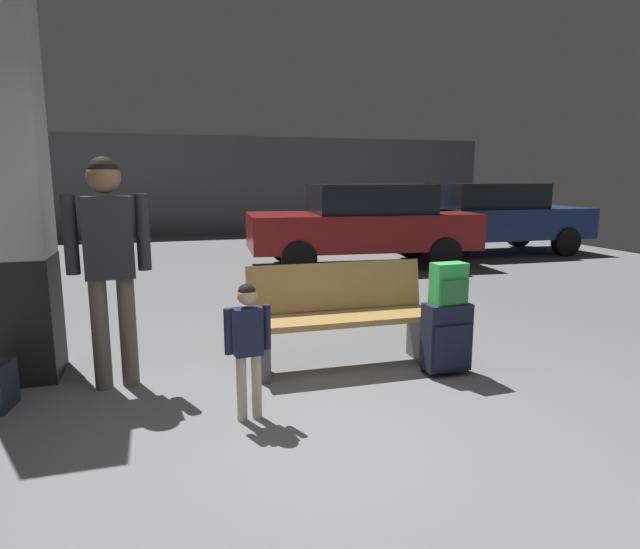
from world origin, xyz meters
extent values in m
cube|color=slate|center=(0.00, 4.00, -0.05)|extent=(18.00, 18.00, 0.10)
cube|color=#565658|center=(0.00, 12.86, 1.40)|extent=(18.00, 0.12, 2.80)
cube|color=black|center=(-2.11, 1.96, 0.50)|extent=(0.57, 0.57, 1.00)
cube|color=#B2B2B2|center=(-2.11, 1.96, 2.05)|extent=(0.56, 0.56, 2.10)
cube|color=#9E7A42|center=(0.49, 1.39, 0.44)|extent=(1.61, 0.47, 0.05)
cube|color=#9E7A42|center=(0.50, 1.64, 0.68)|extent=(1.60, 0.14, 0.42)
cube|color=#4C4C51|center=(-0.23, 1.40, 0.21)|extent=(0.09, 0.40, 0.41)
cube|color=#4C4C51|center=(1.21, 1.37, 0.21)|extent=(0.09, 0.40, 0.41)
cube|color=#191E33|center=(1.26, 1.00, 0.32)|extent=(0.38, 0.20, 0.56)
cube|color=#191E33|center=(1.26, 0.89, 0.26)|extent=(0.34, 0.03, 0.36)
cube|color=#A5A5AA|center=(1.26, 1.08, 0.59)|extent=(0.14, 0.02, 0.02)
cylinder|color=black|center=(1.10, 1.09, 0.02)|extent=(0.02, 0.04, 0.04)
cylinder|color=black|center=(1.42, 1.09, 0.02)|extent=(0.02, 0.04, 0.04)
cube|color=green|center=(1.26, 1.00, 0.77)|extent=(0.29, 0.17, 0.34)
cube|color=#2B773A|center=(1.26, 0.91, 0.72)|extent=(0.23, 0.04, 0.19)
cylinder|color=black|center=(1.26, 1.00, 0.93)|extent=(0.06, 0.03, 0.02)
cylinder|color=beige|center=(-0.41, 0.63, 0.23)|extent=(0.07, 0.07, 0.46)
cylinder|color=beige|center=(-0.51, 0.61, 0.23)|extent=(0.07, 0.07, 0.46)
cube|color=#191E38|center=(-0.46, 0.62, 0.62)|extent=(0.20, 0.13, 0.32)
cylinder|color=#191E38|center=(-0.33, 0.64, 0.64)|extent=(0.05, 0.05, 0.31)
cylinder|color=#191E38|center=(-0.59, 0.60, 0.64)|extent=(0.05, 0.05, 0.31)
sphere|color=tan|center=(-0.46, 0.62, 0.87)|extent=(0.13, 0.13, 0.13)
sphere|color=black|center=(-0.46, 0.62, 0.89)|extent=(0.12, 0.12, 0.12)
cylinder|color=white|center=(-0.54, 0.71, 0.64)|extent=(0.06, 0.06, 0.10)
cylinder|color=red|center=(-0.54, 0.71, 0.71)|extent=(0.01, 0.01, 0.06)
cylinder|color=brown|center=(-1.26, 1.52, 0.44)|extent=(0.13, 0.13, 0.87)
cylinder|color=brown|center=(-1.46, 1.50, 0.44)|extent=(0.13, 0.13, 0.87)
cube|color=#232326|center=(-1.36, 1.51, 1.18)|extent=(0.38, 0.24, 0.62)
cylinder|color=#232326|center=(-1.11, 1.53, 1.21)|extent=(0.10, 0.10, 0.59)
cylinder|color=#232326|center=(-1.61, 1.48, 1.21)|extent=(0.10, 0.10, 0.59)
sphere|color=brown|center=(-1.36, 1.51, 1.63)|extent=(0.25, 0.25, 0.25)
sphere|color=black|center=(-1.36, 1.51, 1.67)|extent=(0.23, 0.23, 0.23)
cube|color=maroon|center=(2.59, 6.40, 0.67)|extent=(4.24, 2.06, 0.64)
cube|color=black|center=(2.74, 6.39, 1.25)|extent=(2.23, 1.72, 0.52)
cylinder|color=black|center=(1.22, 5.72, 0.30)|extent=(0.62, 0.25, 0.60)
cylinder|color=black|center=(1.36, 7.31, 0.30)|extent=(0.62, 0.25, 0.60)
cylinder|color=black|center=(3.81, 5.49, 0.30)|extent=(0.62, 0.25, 0.60)
cylinder|color=black|center=(3.95, 7.08, 0.30)|extent=(0.62, 0.25, 0.60)
cube|color=navy|center=(5.93, 7.24, 0.67)|extent=(4.14, 1.79, 0.64)
cube|color=black|center=(5.78, 7.24, 1.25)|extent=(2.13, 1.58, 0.52)
cylinder|color=black|center=(7.25, 8.01, 0.30)|extent=(0.60, 0.21, 0.60)
cylinder|color=black|center=(7.21, 6.41, 0.30)|extent=(0.60, 0.21, 0.60)
cylinder|color=black|center=(4.65, 8.07, 0.30)|extent=(0.60, 0.21, 0.60)
cylinder|color=black|center=(4.62, 6.47, 0.30)|extent=(0.60, 0.21, 0.60)
camera|label=1|loc=(-1.00, -2.80, 1.63)|focal=30.04mm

